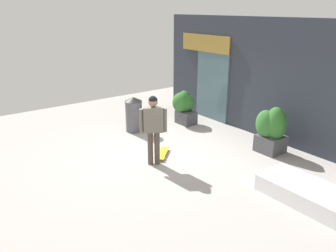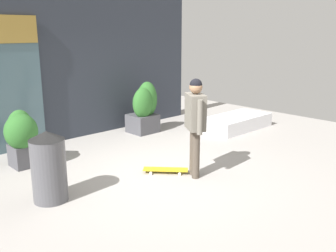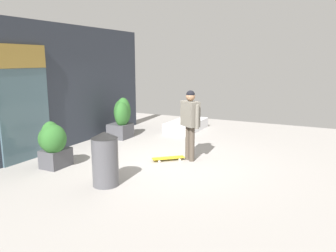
{
  "view_description": "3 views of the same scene",
  "coord_description": "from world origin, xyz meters",
  "px_view_note": "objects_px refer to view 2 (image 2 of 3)",
  "views": [
    {
      "loc": [
        6.33,
        -4.53,
        3.58
      ],
      "look_at": [
        0.15,
        0.09,
        0.82
      ],
      "focal_mm": 35.6,
      "sensor_mm": 36.0,
      "label": 1
    },
    {
      "loc": [
        -4.29,
        -4.59,
        2.47
      ],
      "look_at": [
        0.15,
        0.09,
        0.82
      ],
      "focal_mm": 40.48,
      "sensor_mm": 36.0,
      "label": 2
    },
    {
      "loc": [
        -6.97,
        -3.46,
        2.41
      ],
      "look_at": [
        0.15,
        0.09,
        0.82
      ],
      "focal_mm": 35.86,
      "sensor_mm": 36.0,
      "label": 3
    }
  ],
  "objects_px": {
    "skateboarder": "(195,118)",
    "planter_box_right": "(145,107)",
    "skateboard": "(166,170)",
    "planter_box_left": "(23,135)",
    "trash_bin": "(49,166)"
  },
  "relations": [
    {
      "from": "planter_box_right",
      "to": "trash_bin",
      "type": "xyz_separation_m",
      "value": [
        -3.51,
        -2.0,
        -0.11
      ]
    },
    {
      "from": "planter_box_left",
      "to": "planter_box_right",
      "type": "bearing_deg",
      "value": 5.72
    },
    {
      "from": "skateboarder",
      "to": "planter_box_right",
      "type": "height_order",
      "value": "skateboarder"
    },
    {
      "from": "skateboarder",
      "to": "trash_bin",
      "type": "relative_size",
      "value": 1.59
    },
    {
      "from": "skateboard",
      "to": "planter_box_left",
      "type": "height_order",
      "value": "planter_box_left"
    },
    {
      "from": "skateboarder",
      "to": "trash_bin",
      "type": "height_order",
      "value": "skateboarder"
    },
    {
      "from": "skateboarder",
      "to": "planter_box_left",
      "type": "height_order",
      "value": "skateboarder"
    },
    {
      "from": "planter_box_left",
      "to": "skateboard",
      "type": "bearing_deg",
      "value": -51.06
    },
    {
      "from": "planter_box_right",
      "to": "trash_bin",
      "type": "relative_size",
      "value": 1.17
    },
    {
      "from": "skateboard",
      "to": "planter_box_right",
      "type": "bearing_deg",
      "value": -75.0
    },
    {
      "from": "skateboarder",
      "to": "planter_box_right",
      "type": "xyz_separation_m",
      "value": [
        1.26,
        2.82,
        -0.4
      ]
    },
    {
      "from": "trash_bin",
      "to": "skateboarder",
      "type": "bearing_deg",
      "value": -19.94
    },
    {
      "from": "skateboard",
      "to": "planter_box_right",
      "type": "relative_size",
      "value": 0.57
    },
    {
      "from": "planter_box_left",
      "to": "planter_box_right",
      "type": "relative_size",
      "value": 0.86
    },
    {
      "from": "planter_box_right",
      "to": "planter_box_left",
      "type": "bearing_deg",
      "value": -174.28
    }
  ]
}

